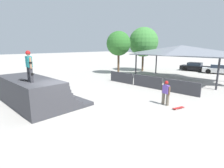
{
  "coord_description": "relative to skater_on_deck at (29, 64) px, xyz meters",
  "views": [
    {
      "loc": [
        8.63,
        -4.83,
        3.7
      ],
      "look_at": [
        -0.14,
        4.17,
        0.95
      ],
      "focal_mm": 28.0,
      "sensor_mm": 36.0,
      "label": 1
    }
  ],
  "objects": [
    {
      "name": "parked_car_black",
      "position": [
        0.59,
        23.78,
        -2.13
      ],
      "size": [
        4.24,
        2.1,
        1.27
      ],
      "rotation": [
        0.0,
        0.0,
        0.09
      ],
      "color": "black",
      "rests_on": "ground"
    },
    {
      "name": "bystander_walking",
      "position": [
        4.89,
        6.36,
        -1.8
      ],
      "size": [
        0.62,
        0.29,
        1.58
      ],
      "rotation": [
        0.0,
        0.0,
        2.93
      ],
      "color": "#6B6051",
      "rests_on": "ground"
    },
    {
      "name": "pavilion_shelter",
      "position": [
        1.82,
        15.39,
        0.5
      ],
      "size": [
        10.11,
        5.43,
        3.79
      ],
      "color": "#2D2D33",
      "rests_on": "ground"
    },
    {
      "name": "barrier_fence",
      "position": [
        1.36,
        9.68,
        -2.2
      ],
      "size": [
        9.18,
        0.12,
        1.05
      ],
      "color": "#3D3D42",
      "rests_on": "ground"
    },
    {
      "name": "skateboard_on_deck",
      "position": [
        -0.65,
        -0.14,
        -0.93
      ],
      "size": [
        0.84,
        0.35,
        0.09
      ],
      "rotation": [
        0.0,
        0.0,
        0.19
      ],
      "color": "silver",
      "rests_on": "quarter_pipe_ramp"
    },
    {
      "name": "quarter_pipe_ramp",
      "position": [
        -1.21,
        0.63,
        -1.95
      ],
      "size": [
        5.74,
        3.9,
        1.74
      ],
      "color": "#38383D",
      "rests_on": "ground"
    },
    {
      "name": "skater_on_deck",
      "position": [
        0.0,
        0.0,
        0.0
      ],
      "size": [
        0.74,
        0.26,
        1.73
      ],
      "rotation": [
        0.0,
        0.0,
        -0.07
      ],
      "color": "#2D2D33",
      "rests_on": "quarter_pipe_ramp"
    },
    {
      "name": "tree_beside_pavilion",
      "position": [
        -5.16,
        18.38,
        1.52
      ],
      "size": [
        4.25,
        4.25,
        6.39
      ],
      "color": "brown",
      "rests_on": "ground"
    },
    {
      "name": "parked_car_white",
      "position": [
        3.89,
        23.32,
        -2.13
      ],
      "size": [
        4.27,
        2.37,
        1.27
      ],
      "rotation": [
        0.0,
        0.0,
        0.17
      ],
      "color": "silver",
      "rests_on": "ground"
    },
    {
      "name": "tree_far_back",
      "position": [
        -5.88,
        13.76,
        1.28
      ],
      "size": [
        3.17,
        3.17,
        5.61
      ],
      "color": "brown",
      "rests_on": "ground"
    },
    {
      "name": "skateboard_on_ground",
      "position": [
        5.81,
        6.23,
        -2.67
      ],
      "size": [
        0.46,
        0.86,
        0.09
      ],
      "rotation": [
        0.0,
        0.0,
        4.39
      ],
      "color": "silver",
      "rests_on": "ground"
    },
    {
      "name": "ground_plane",
      "position": [
        1.26,
        1.17,
        -2.73
      ],
      "size": [
        160.0,
        160.0,
        0.0
      ],
      "primitive_type": "plane",
      "color": "#ADA8A0"
    }
  ]
}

